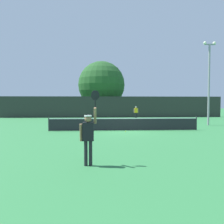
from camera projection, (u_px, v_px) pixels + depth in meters
ground_plane at (124, 131)px, 17.51m from camera, size 120.00×120.00×0.00m
tennis_net at (124, 124)px, 17.49m from camera, size 11.44×0.08×1.07m
perimeter_fence at (112, 107)px, 32.84m from camera, size 32.14×0.12×3.00m
player_serving at (88, 132)px, 7.77m from camera, size 0.68×0.40×2.58m
player_receiving at (136, 111)px, 29.60m from camera, size 0.57×0.24×1.63m
tennis_ball at (125, 131)px, 16.81m from camera, size 0.07×0.07×0.07m
light_pole at (209, 78)px, 21.39m from camera, size 1.18×0.28×7.81m
large_tree at (102, 85)px, 37.21m from camera, size 7.55×7.55×8.79m
parked_car_near at (64, 111)px, 38.16m from camera, size 2.44×4.41×1.69m
parked_car_mid at (89, 111)px, 38.27m from camera, size 1.95×4.22×1.69m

